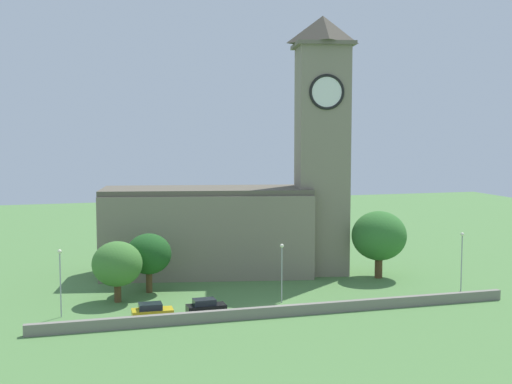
% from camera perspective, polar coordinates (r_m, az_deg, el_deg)
% --- Properties ---
extents(ground_plane, '(200.00, 200.00, 0.00)m').
position_cam_1_polar(ground_plane, '(88.52, -1.17, -7.39)').
color(ground_plane, '#517F42').
extents(church, '(34.14, 15.18, 34.30)m').
position_cam_1_polar(church, '(91.38, -0.97, -0.89)').
color(church, gray).
rests_on(church, ground).
extents(quay_barrier, '(51.61, 0.70, 1.14)m').
position_cam_1_polar(quay_barrier, '(72.16, 2.37, -9.88)').
color(quay_barrier, gray).
rests_on(quay_barrier, ground).
extents(car_yellow, '(4.23, 2.36, 1.73)m').
position_cam_1_polar(car_yellow, '(71.50, -8.68, -9.82)').
color(car_yellow, gold).
rests_on(car_yellow, ground).
extents(car_black, '(4.13, 2.19, 1.72)m').
position_cam_1_polar(car_black, '(72.67, -4.22, -9.53)').
color(car_black, black).
rests_on(car_black, ground).
extents(streetlamp_west_end, '(0.44, 0.44, 7.11)m').
position_cam_1_polar(streetlamp_west_end, '(73.61, -16.03, -6.44)').
color(streetlamp_west_end, '#9EA0A5').
rests_on(streetlamp_west_end, ground).
extents(streetlamp_west_mid, '(0.44, 0.44, 6.68)m').
position_cam_1_polar(streetlamp_west_mid, '(76.70, 2.17, -5.95)').
color(streetlamp_west_mid, '#9EA0A5').
rests_on(streetlamp_west_mid, ground).
extents(streetlamp_central, '(0.44, 0.44, 7.12)m').
position_cam_1_polar(streetlamp_central, '(85.54, 16.80, -4.83)').
color(streetlamp_central, '#9EA0A5').
rests_on(streetlamp_central, ground).
extents(tree_riverside_west, '(5.37, 5.37, 7.08)m').
position_cam_1_polar(tree_riverside_west, '(82.28, -8.94, -5.14)').
color(tree_riverside_west, brown).
rests_on(tree_riverside_west, ground).
extents(tree_riverside_east, '(5.63, 5.63, 6.90)m').
position_cam_1_polar(tree_riverside_east, '(78.45, -11.51, -5.92)').
color(tree_riverside_east, brown).
rests_on(tree_riverside_east, ground).
extents(tree_by_tower, '(7.13, 7.13, 8.79)m').
position_cam_1_polar(tree_by_tower, '(90.46, 10.23, -3.63)').
color(tree_by_tower, brown).
rests_on(tree_by_tower, ground).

